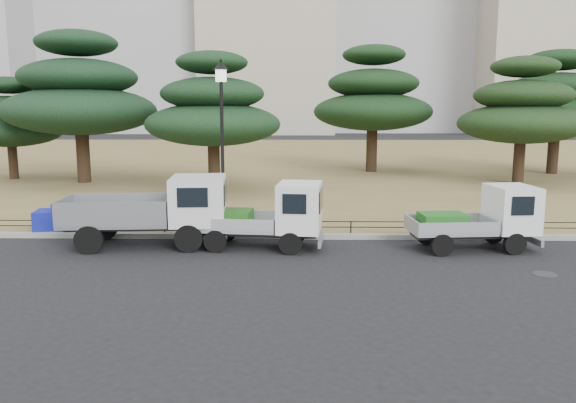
{
  "coord_description": "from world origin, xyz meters",
  "views": [
    {
      "loc": [
        0.35,
        -14.86,
        4.07
      ],
      "look_at": [
        0.0,
        2.0,
        1.3
      ],
      "focal_mm": 35.0,
      "sensor_mm": 36.0,
      "label": 1
    }
  ],
  "objects_px": {
    "truck_large": "(156,208)",
    "street_lamp": "(222,119)",
    "truck_kei_rear": "(481,218)",
    "truck_kei_front": "(269,216)",
    "tarp_pile": "(58,218)"
  },
  "relations": [
    {
      "from": "truck_kei_front",
      "to": "truck_kei_rear",
      "type": "bearing_deg",
      "value": 5.58
    },
    {
      "from": "truck_large",
      "to": "truck_kei_rear",
      "type": "xyz_separation_m",
      "value": [
        9.64,
        -0.24,
        -0.22
      ]
    },
    {
      "from": "street_lamp",
      "to": "tarp_pile",
      "type": "height_order",
      "value": "street_lamp"
    },
    {
      "from": "truck_kei_rear",
      "to": "street_lamp",
      "type": "relative_size",
      "value": 0.69
    },
    {
      "from": "truck_large",
      "to": "tarp_pile",
      "type": "distance_m",
      "value": 4.08
    },
    {
      "from": "tarp_pile",
      "to": "truck_kei_front",
      "type": "bearing_deg",
      "value": -14.38
    },
    {
      "from": "truck_kei_rear",
      "to": "street_lamp",
      "type": "distance_m",
      "value": 8.43
    },
    {
      "from": "truck_kei_front",
      "to": "tarp_pile",
      "type": "distance_m",
      "value": 7.35
    },
    {
      "from": "truck_large",
      "to": "street_lamp",
      "type": "distance_m",
      "value": 3.46
    },
    {
      "from": "tarp_pile",
      "to": "truck_large",
      "type": "bearing_deg",
      "value": -23.51
    },
    {
      "from": "truck_kei_rear",
      "to": "truck_large",
      "type": "bearing_deg",
      "value": 173.08
    },
    {
      "from": "truck_kei_rear",
      "to": "street_lamp",
      "type": "bearing_deg",
      "value": 163.35
    },
    {
      "from": "truck_large",
      "to": "street_lamp",
      "type": "height_order",
      "value": "street_lamp"
    },
    {
      "from": "truck_kei_front",
      "to": "truck_kei_rear",
      "type": "distance_m",
      "value": 6.23
    },
    {
      "from": "street_lamp",
      "to": "truck_kei_rear",
      "type": "bearing_deg",
      "value": -11.18
    }
  ]
}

